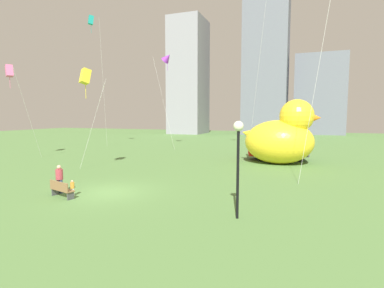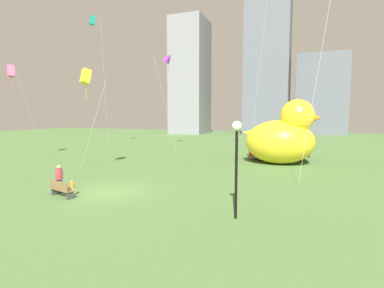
{
  "view_description": "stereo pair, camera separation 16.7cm",
  "coord_description": "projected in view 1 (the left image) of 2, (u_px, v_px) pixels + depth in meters",
  "views": [
    {
      "loc": [
        10.27,
        -14.06,
        4.42
      ],
      "look_at": [
        2.82,
        6.12,
        2.34
      ],
      "focal_mm": 27.7,
      "sensor_mm": 36.0,
      "label": 1
    },
    {
      "loc": [
        10.42,
        -14.01,
        4.42
      ],
      "look_at": [
        2.82,
        6.12,
        2.34
      ],
      "focal_mm": 27.7,
      "sensor_mm": 36.0,
      "label": 2
    }
  ],
  "objects": [
    {
      "name": "city_skyline",
      "position": [
        259.0,
        74.0,
        70.88
      ],
      "size": [
        39.55,
        18.66,
        34.8
      ],
      "color": "gray",
      "rests_on": "ground"
    },
    {
      "name": "giant_inflatable_duck",
      "position": [
        282.0,
        137.0,
        26.95
      ],
      "size": [
        7.07,
        4.54,
        5.86
      ],
      "color": "yellow",
      "rests_on": "ground"
    },
    {
      "name": "person_adult",
      "position": [
        59.0,
        178.0,
        16.83
      ],
      "size": [
        0.4,
        0.4,
        1.62
      ],
      "color": "#38476B",
      "rests_on": "ground"
    },
    {
      "name": "person_child",
      "position": [
        72.0,
        187.0,
        16.26
      ],
      "size": [
        0.22,
        0.22,
        0.88
      ],
      "color": "silver",
      "rests_on": "ground"
    },
    {
      "name": "ground_plane",
      "position": [
        110.0,
        192.0,
        17.1
      ],
      "size": [
        140.0,
        140.0,
        0.0
      ],
      "primitive_type": "plane",
      "color": "#547E40"
    },
    {
      "name": "kite_yellow",
      "position": [
        85.0,
        77.0,
        22.72
      ],
      "size": [
        2.34,
        2.09,
        8.06
      ],
      "color": "silver",
      "rests_on": "ground"
    },
    {
      "name": "kite_teal",
      "position": [
        91.0,
        21.0,
        39.42
      ],
      "size": [
        2.33,
        2.55,
        17.67
      ],
      "color": "silver",
      "rests_on": "ground"
    },
    {
      "name": "box_truck",
      "position": [
        276.0,
        145.0,
        29.57
      ],
      "size": [
        6.02,
        3.45,
        2.85
      ],
      "color": "red",
      "rests_on": "ground"
    },
    {
      "name": "kite_purple",
      "position": [
        167.0,
        58.0,
        39.21
      ],
      "size": [
        2.94,
        2.27,
        12.83
      ],
      "color": "silver",
      "rests_on": "ground"
    },
    {
      "name": "park_bench",
      "position": [
        61.0,
        189.0,
        15.94
      ],
      "size": [
        1.74,
        0.89,
        0.9
      ],
      "color": "olive",
      "rests_on": "ground"
    },
    {
      "name": "kite_pink",
      "position": [
        9.0,
        71.0,
        29.01
      ],
      "size": [
        2.67,
        3.46,
        9.38
      ],
      "color": "silver",
      "rests_on": "ground"
    },
    {
      "name": "lamppost",
      "position": [
        238.0,
        146.0,
        12.47
      ],
      "size": [
        0.44,
        0.44,
        4.2
      ],
      "color": "black",
      "rests_on": "ground"
    }
  ]
}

